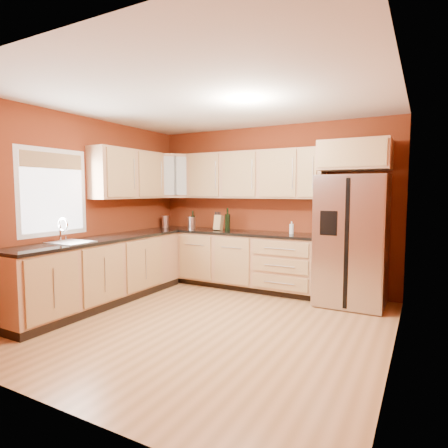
{
  "coord_description": "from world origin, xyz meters",
  "views": [
    {
      "loc": [
        2.23,
        -3.68,
        1.56
      ],
      "look_at": [
        -0.25,
        0.9,
        1.11
      ],
      "focal_mm": 30.0,
      "sensor_mm": 36.0,
      "label": 1
    }
  ],
  "objects": [
    {
      "name": "floor",
      "position": [
        0.0,
        0.0,
        0.0
      ],
      "size": [
        4.0,
        4.0,
        0.0
      ],
      "primitive_type": "plane",
      "color": "#AA7642",
      "rests_on": "ground"
    },
    {
      "name": "countertop_left",
      "position": [
        -1.69,
        0.0,
        0.9
      ],
      "size": [
        0.62,
        2.8,
        0.04
      ],
      "primitive_type": "cube",
      "color": "black",
      "rests_on": "base_cabinets_left"
    },
    {
      "name": "upper_cabinets_back",
      "position": [
        -0.25,
        1.83,
        1.83
      ],
      "size": [
        2.3,
        0.33,
        0.75
      ],
      "primitive_type": "cube",
      "color": "#B17D56",
      "rests_on": "wall_back"
    },
    {
      "name": "over_fridge_cabinet",
      "position": [
        1.35,
        1.7,
        2.05
      ],
      "size": [
        0.92,
        0.6,
        0.4
      ],
      "primitive_type": "cube",
      "color": "#B17D56",
      "rests_on": "wall_back"
    },
    {
      "name": "corner_upper_cabinet",
      "position": [
        -1.67,
        1.67,
        1.83
      ],
      "size": [
        0.67,
        0.67,
        0.75
      ],
      "primitive_type": "cube",
      "rotation": [
        0.0,
        0.0,
        0.79
      ],
      "color": "#B17D56",
      "rests_on": "wall_back"
    },
    {
      "name": "wall_front",
      "position": [
        0.0,
        -2.0,
        1.3
      ],
      "size": [
        4.0,
        0.04,
        2.6
      ],
      "primitive_type": "cube",
      "color": "maroon",
      "rests_on": "floor"
    },
    {
      "name": "base_cabinets_left",
      "position": [
        -1.7,
        0.0,
        0.44
      ],
      "size": [
        0.6,
        2.8,
        0.88
      ],
      "primitive_type": "cube",
      "color": "#B17D56",
      "rests_on": "floor"
    },
    {
      "name": "upper_cabinets_left",
      "position": [
        -1.83,
        0.72,
        1.83
      ],
      "size": [
        0.33,
        1.35,
        0.75
      ],
      "primitive_type": "cube",
      "color": "#B17D56",
      "rests_on": "wall_left"
    },
    {
      "name": "knife_block",
      "position": [
        -0.78,
        1.69,
        1.04
      ],
      "size": [
        0.12,
        0.11,
        0.25
      ],
      "primitive_type": "cube",
      "rotation": [
        0.0,
        0.0,
        0.02
      ],
      "color": "tan",
      "rests_on": "countertop_back"
    },
    {
      "name": "canister_right",
      "position": [
        -1.28,
        1.64,
        1.02
      ],
      "size": [
        0.15,
        0.15,
        0.21
      ],
      "primitive_type": "cylinder",
      "rotation": [
        0.0,
        0.0,
        0.18
      ],
      "color": "silver",
      "rests_on": "countertop_back"
    },
    {
      "name": "wall_left",
      "position": [
        -2.0,
        0.0,
        1.3
      ],
      "size": [
        0.04,
        4.0,
        2.6
      ],
      "primitive_type": "cube",
      "color": "maroon",
      "rests_on": "floor"
    },
    {
      "name": "sink_faucet",
      "position": [
        -1.69,
        -0.5,
        1.07
      ],
      "size": [
        0.5,
        0.42,
        0.3
      ],
      "primitive_type": null,
      "color": "silver",
      "rests_on": "countertop_left"
    },
    {
      "name": "ceiling",
      "position": [
        0.0,
        0.0,
        2.6
      ],
      "size": [
        4.0,
        4.0,
        0.0
      ],
      "primitive_type": "plane",
      "color": "silver",
      "rests_on": "wall_back"
    },
    {
      "name": "base_cabinets_back",
      "position": [
        -0.55,
        1.7,
        0.44
      ],
      "size": [
        2.9,
        0.6,
        0.88
      ],
      "primitive_type": "cube",
      "color": "#B17D56",
      "rests_on": "floor"
    },
    {
      "name": "window",
      "position": [
        -1.98,
        -0.5,
        1.55
      ],
      "size": [
        0.03,
        0.9,
        1.0
      ],
      "primitive_type": "cube",
      "color": "white",
      "rests_on": "wall_left"
    },
    {
      "name": "wine_bottle_b",
      "position": [
        -1.26,
        1.65,
        1.08
      ],
      "size": [
        0.07,
        0.07,
        0.31
      ],
      "primitive_type": null,
      "rotation": [
        0.0,
        0.0,
        0.03
      ],
      "color": "black",
      "rests_on": "countertop_back"
    },
    {
      "name": "canister_left",
      "position": [
        -1.85,
        1.66,
        1.02
      ],
      "size": [
        0.16,
        0.16,
        0.21
      ],
      "primitive_type": "cylinder",
      "rotation": [
        0.0,
        0.0,
        0.31
      ],
      "color": "silver",
      "rests_on": "countertop_back"
    },
    {
      "name": "wall_back",
      "position": [
        0.0,
        2.0,
        1.3
      ],
      "size": [
        4.0,
        0.04,
        2.6
      ],
      "primitive_type": "cube",
      "color": "maroon",
      "rests_on": "floor"
    },
    {
      "name": "countertop_back",
      "position": [
        -0.55,
        1.69,
        0.9
      ],
      "size": [
        2.9,
        0.62,
        0.04
      ],
      "primitive_type": "cube",
      "color": "black",
      "rests_on": "base_cabinets_back"
    },
    {
      "name": "soap_dispenser",
      "position": [
        0.46,
        1.73,
        1.02
      ],
      "size": [
        0.07,
        0.07,
        0.19
      ],
      "primitive_type": "cylinder",
      "rotation": [
        0.0,
        0.0,
        -0.09
      ],
      "color": "white",
      "rests_on": "countertop_back"
    },
    {
      "name": "wine_bottle_a",
      "position": [
        -0.62,
        1.71,
        1.11
      ],
      "size": [
        0.1,
        0.1,
        0.37
      ],
      "primitive_type": null,
      "rotation": [
        0.0,
        0.0,
        0.17
      ],
      "color": "black",
      "rests_on": "countertop_back"
    },
    {
      "name": "refrigerator",
      "position": [
        1.35,
        1.62,
        0.89
      ],
      "size": [
        0.9,
        0.75,
        1.78
      ],
      "primitive_type": "cube",
      "color": "silver",
      "rests_on": "floor"
    },
    {
      "name": "wall_right",
      "position": [
        2.0,
        0.0,
        1.3
      ],
      "size": [
        0.04,
        4.0,
        2.6
      ],
      "primitive_type": "cube",
      "color": "maroon",
      "rests_on": "floor"
    }
  ]
}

